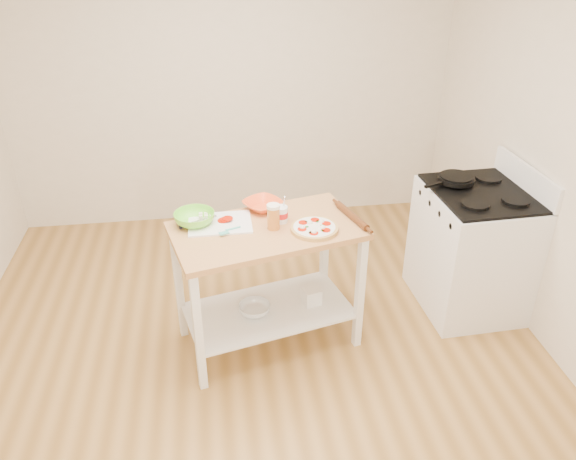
{
  "coord_description": "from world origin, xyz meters",
  "views": [
    {
      "loc": [
        -0.19,
        -2.77,
        2.63
      ],
      "look_at": [
        0.26,
        0.39,
        0.83
      ],
      "focal_mm": 35.0,
      "sensor_mm": 36.0,
      "label": 1
    }
  ],
  "objects_px": {
    "green_bowl": "(194,218)",
    "spatula": "(229,231)",
    "prep_island": "(267,261)",
    "shelf_glass_bowl": "(255,309)",
    "pizza": "(314,228)",
    "cutting_board": "(220,223)",
    "skillet": "(455,179)",
    "orange_bowl": "(263,205)",
    "beer_pint": "(273,217)",
    "knife": "(193,223)",
    "yogurt_tub": "(281,214)",
    "shelf_bin": "(311,296)",
    "gas_stove": "(472,249)",
    "rolling_pin": "(352,216)"
  },
  "relations": [
    {
      "from": "orange_bowl",
      "to": "yogurt_tub",
      "type": "bearing_deg",
      "value": -62.98
    },
    {
      "from": "pizza",
      "to": "cutting_board",
      "type": "height_order",
      "value": "pizza"
    },
    {
      "from": "skillet",
      "to": "gas_stove",
      "type": "bearing_deg",
      "value": -68.95
    },
    {
      "from": "skillet",
      "to": "orange_bowl",
      "type": "bearing_deg",
      "value": 164.75
    },
    {
      "from": "prep_island",
      "to": "skillet",
      "type": "height_order",
      "value": "skillet"
    },
    {
      "from": "beer_pint",
      "to": "knife",
      "type": "bearing_deg",
      "value": 168.28
    },
    {
      "from": "cutting_board",
      "to": "shelf_bin",
      "type": "relative_size",
      "value": 3.53
    },
    {
      "from": "skillet",
      "to": "orange_bowl",
      "type": "relative_size",
      "value": 1.67
    },
    {
      "from": "skillet",
      "to": "shelf_bin",
      "type": "height_order",
      "value": "skillet"
    },
    {
      "from": "knife",
      "to": "yogurt_tub",
      "type": "xyz_separation_m",
      "value": [
        0.56,
        -0.02,
        0.04
      ]
    },
    {
      "from": "cutting_board",
      "to": "beer_pint",
      "type": "xyz_separation_m",
      "value": [
        0.34,
        -0.11,
        0.08
      ]
    },
    {
      "from": "rolling_pin",
      "to": "beer_pint",
      "type": "bearing_deg",
      "value": -173.77
    },
    {
      "from": "rolling_pin",
      "to": "gas_stove",
      "type": "bearing_deg",
      "value": 10.85
    },
    {
      "from": "knife",
      "to": "orange_bowl",
      "type": "relative_size",
      "value": 1.0
    },
    {
      "from": "green_bowl",
      "to": "yogurt_tub",
      "type": "relative_size",
      "value": 1.37
    },
    {
      "from": "beer_pint",
      "to": "skillet",
      "type": "bearing_deg",
      "value": 16.42
    },
    {
      "from": "knife",
      "to": "beer_pint",
      "type": "distance_m",
      "value": 0.52
    },
    {
      "from": "gas_stove",
      "to": "prep_island",
      "type": "bearing_deg",
      "value": -173.76
    },
    {
      "from": "pizza",
      "to": "knife",
      "type": "xyz_separation_m",
      "value": [
        -0.75,
        0.17,
        0.0
      ]
    },
    {
      "from": "beer_pint",
      "to": "yogurt_tub",
      "type": "bearing_deg",
      "value": 54.07
    },
    {
      "from": "green_bowl",
      "to": "spatula",
      "type": "bearing_deg",
      "value": -34.64
    },
    {
      "from": "yogurt_tub",
      "to": "shelf_bin",
      "type": "height_order",
      "value": "yogurt_tub"
    },
    {
      "from": "skillet",
      "to": "cutting_board",
      "type": "bearing_deg",
      "value": 169.56
    },
    {
      "from": "gas_stove",
      "to": "yogurt_tub",
      "type": "relative_size",
      "value": 5.87
    },
    {
      "from": "knife",
      "to": "orange_bowl",
      "type": "bearing_deg",
      "value": -7.8
    },
    {
      "from": "knife",
      "to": "rolling_pin",
      "type": "distance_m",
      "value": 1.02
    },
    {
      "from": "prep_island",
      "to": "shelf_glass_bowl",
      "type": "xyz_separation_m",
      "value": [
        -0.1,
        -0.03,
        -0.36
      ]
    },
    {
      "from": "prep_island",
      "to": "yogurt_tub",
      "type": "relative_size",
      "value": 6.89
    },
    {
      "from": "skillet",
      "to": "knife",
      "type": "distance_m",
      "value": 1.89
    },
    {
      "from": "green_bowl",
      "to": "yogurt_tub",
      "type": "xyz_separation_m",
      "value": [
        0.55,
        -0.04,
        0.01
      ]
    },
    {
      "from": "pizza",
      "to": "shelf_glass_bowl",
      "type": "height_order",
      "value": "pizza"
    },
    {
      "from": "cutting_board",
      "to": "spatula",
      "type": "height_order",
      "value": "cutting_board"
    },
    {
      "from": "beer_pint",
      "to": "gas_stove",
      "type": "bearing_deg",
      "value": 9.26
    },
    {
      "from": "cutting_board",
      "to": "beer_pint",
      "type": "relative_size",
      "value": 2.42
    },
    {
      "from": "skillet",
      "to": "cutting_board",
      "type": "relative_size",
      "value": 1.01
    },
    {
      "from": "orange_bowl",
      "to": "pizza",
      "type": "bearing_deg",
      "value": -49.33
    },
    {
      "from": "pizza",
      "to": "cutting_board",
      "type": "relative_size",
      "value": 0.75
    },
    {
      "from": "skillet",
      "to": "shelf_bin",
      "type": "bearing_deg",
      "value": 177.77
    },
    {
      "from": "shelf_bin",
      "to": "prep_island",
      "type": "bearing_deg",
      "value": -173.72
    },
    {
      "from": "green_bowl",
      "to": "shelf_glass_bowl",
      "type": "distance_m",
      "value": 0.75
    },
    {
      "from": "cutting_board",
      "to": "shelf_glass_bowl",
      "type": "relative_size",
      "value": 1.83
    },
    {
      "from": "cutting_board",
      "to": "knife",
      "type": "bearing_deg",
      "value": -179.54
    },
    {
      "from": "knife",
      "to": "shelf_glass_bowl",
      "type": "distance_m",
      "value": 0.73
    },
    {
      "from": "gas_stove",
      "to": "yogurt_tub",
      "type": "bearing_deg",
      "value": -175.99
    },
    {
      "from": "gas_stove",
      "to": "knife",
      "type": "xyz_separation_m",
      "value": [
        -2.0,
        -0.14,
        0.44
      ]
    },
    {
      "from": "gas_stove",
      "to": "skillet",
      "type": "height_order",
      "value": "gas_stove"
    },
    {
      "from": "pizza",
      "to": "cutting_board",
      "type": "bearing_deg",
      "value": 164.05
    },
    {
      "from": "cutting_board",
      "to": "green_bowl",
      "type": "bearing_deg",
      "value": 172.81
    },
    {
      "from": "skillet",
      "to": "beer_pint",
      "type": "relative_size",
      "value": 2.43
    },
    {
      "from": "skillet",
      "to": "orange_bowl",
      "type": "distance_m",
      "value": 1.41
    }
  ]
}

